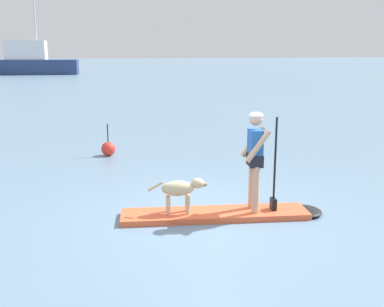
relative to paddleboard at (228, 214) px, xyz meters
name	(u,v)px	position (x,y,z in m)	size (l,w,h in m)	color
ground_plane	(215,217)	(-0.22, 0.07, -0.05)	(400.00, 400.00, 0.00)	slate
paddleboard	(228,214)	(0.00, 0.00, 0.00)	(3.48, 1.62, 0.10)	#E55933
person_paddler	(256,155)	(0.43, -0.13, 1.02)	(0.67, 0.57, 1.69)	tan
dog	(181,190)	(-0.77, 0.24, 0.46)	(0.98, 0.39, 0.60)	#CCB78C
moored_boat_starboard	(32,62)	(0.20, 53.80, 1.52)	(11.23, 5.66, 12.16)	navy
marker_buoy	(108,149)	(-0.87, 5.34, 0.14)	(0.38, 0.38, 0.88)	red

